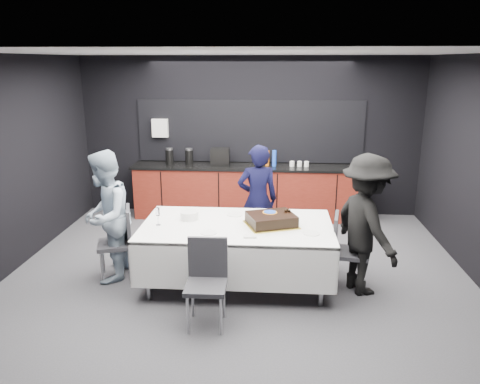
{
  "coord_description": "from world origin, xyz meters",
  "views": [
    {
      "loc": [
        0.43,
        -5.78,
        2.71
      ],
      "look_at": [
        0.0,
        0.1,
        1.05
      ],
      "focal_mm": 35.0,
      "sensor_mm": 36.0,
      "label": 1
    }
  ],
  "objects_px": {
    "champagne_flute": "(158,213)",
    "chair_left": "(121,238)",
    "chair_right": "(344,246)",
    "person_center": "(258,200)",
    "person_left": "(105,217)",
    "cake_assembly": "(271,220)",
    "chair_near": "(207,276)",
    "person_right": "(366,225)",
    "party_table": "(237,235)",
    "plate_stack": "(189,215)"
  },
  "relations": [
    {
      "from": "chair_near",
      "to": "chair_left",
      "type": "bearing_deg",
      "value": 141.07
    },
    {
      "from": "party_table",
      "to": "cake_assembly",
      "type": "bearing_deg",
      "value": -0.53
    },
    {
      "from": "cake_assembly",
      "to": "plate_stack",
      "type": "relative_size",
      "value": 3.13
    },
    {
      "from": "plate_stack",
      "to": "person_center",
      "type": "distance_m",
      "value": 1.19
    },
    {
      "from": "party_table",
      "to": "plate_stack",
      "type": "height_order",
      "value": "plate_stack"
    },
    {
      "from": "chair_right",
      "to": "person_center",
      "type": "bearing_deg",
      "value": 137.38
    },
    {
      "from": "chair_left",
      "to": "person_left",
      "type": "xyz_separation_m",
      "value": [
        -0.16,
        -0.05,
        0.3
      ]
    },
    {
      "from": "chair_right",
      "to": "person_left",
      "type": "bearing_deg",
      "value": 179.61
    },
    {
      "from": "person_center",
      "to": "person_left",
      "type": "height_order",
      "value": "person_left"
    },
    {
      "from": "chair_right",
      "to": "person_left",
      "type": "relative_size",
      "value": 0.56
    },
    {
      "from": "chair_right",
      "to": "person_center",
      "type": "xyz_separation_m",
      "value": [
        -1.1,
        1.01,
        0.26
      ]
    },
    {
      "from": "person_center",
      "to": "person_right",
      "type": "xyz_separation_m",
      "value": [
        1.32,
        -1.1,
        0.05
      ]
    },
    {
      "from": "champagne_flute",
      "to": "person_right",
      "type": "xyz_separation_m",
      "value": [
        2.49,
        0.0,
        -0.09
      ]
    },
    {
      "from": "champagne_flute",
      "to": "chair_left",
      "type": "relative_size",
      "value": 0.24
    },
    {
      "from": "chair_left",
      "to": "chair_near",
      "type": "height_order",
      "value": "same"
    },
    {
      "from": "person_center",
      "to": "person_right",
      "type": "relative_size",
      "value": 0.94
    },
    {
      "from": "plate_stack",
      "to": "person_center",
      "type": "bearing_deg",
      "value": 46.12
    },
    {
      "from": "plate_stack",
      "to": "person_right",
      "type": "relative_size",
      "value": 0.14
    },
    {
      "from": "chair_left",
      "to": "person_left",
      "type": "bearing_deg",
      "value": -161.32
    },
    {
      "from": "champagne_flute",
      "to": "chair_right",
      "type": "bearing_deg",
      "value": 2.41
    },
    {
      "from": "chair_left",
      "to": "cake_assembly",
      "type": "bearing_deg",
      "value": -2.29
    },
    {
      "from": "chair_near",
      "to": "party_table",
      "type": "bearing_deg",
      "value": 75.41
    },
    {
      "from": "person_right",
      "to": "chair_right",
      "type": "bearing_deg",
      "value": 44.59
    },
    {
      "from": "chair_near",
      "to": "champagne_flute",
      "type": "bearing_deg",
      "value": 130.18
    },
    {
      "from": "chair_right",
      "to": "person_right",
      "type": "xyz_separation_m",
      "value": [
        0.22,
        -0.09,
        0.31
      ]
    },
    {
      "from": "plate_stack",
      "to": "chair_left",
      "type": "distance_m",
      "value": 0.93
    },
    {
      "from": "cake_assembly",
      "to": "person_center",
      "type": "relative_size",
      "value": 0.45
    },
    {
      "from": "person_right",
      "to": "chair_left",
      "type": "bearing_deg",
      "value": 63.83
    },
    {
      "from": "party_table",
      "to": "person_left",
      "type": "distance_m",
      "value": 1.66
    },
    {
      "from": "chair_near",
      "to": "person_left",
      "type": "relative_size",
      "value": 0.56
    },
    {
      "from": "party_table",
      "to": "person_left",
      "type": "height_order",
      "value": "person_left"
    },
    {
      "from": "champagne_flute",
      "to": "person_center",
      "type": "xyz_separation_m",
      "value": [
        1.17,
        1.1,
        -0.14
      ]
    },
    {
      "from": "champagne_flute",
      "to": "person_center",
      "type": "height_order",
      "value": "person_center"
    },
    {
      "from": "champagne_flute",
      "to": "chair_right",
      "type": "height_order",
      "value": "champagne_flute"
    },
    {
      "from": "chair_right",
      "to": "chair_near",
      "type": "bearing_deg",
      "value": -148.91
    },
    {
      "from": "plate_stack",
      "to": "person_left",
      "type": "xyz_separation_m",
      "value": [
        -1.04,
        -0.13,
        0.0
      ]
    },
    {
      "from": "party_table",
      "to": "chair_left",
      "type": "distance_m",
      "value": 1.5
    },
    {
      "from": "chair_left",
      "to": "party_table",
      "type": "bearing_deg",
      "value": -2.78
    },
    {
      "from": "champagne_flute",
      "to": "chair_left",
      "type": "bearing_deg",
      "value": 162.69
    },
    {
      "from": "chair_right",
      "to": "person_left",
      "type": "height_order",
      "value": "person_left"
    },
    {
      "from": "champagne_flute",
      "to": "chair_near",
      "type": "bearing_deg",
      "value": -49.82
    },
    {
      "from": "champagne_flute",
      "to": "chair_near",
      "type": "relative_size",
      "value": 0.24
    },
    {
      "from": "cake_assembly",
      "to": "plate_stack",
      "type": "bearing_deg",
      "value": 171.62
    },
    {
      "from": "cake_assembly",
      "to": "person_right",
      "type": "relative_size",
      "value": 0.42
    },
    {
      "from": "cake_assembly",
      "to": "chair_near",
      "type": "relative_size",
      "value": 0.77
    },
    {
      "from": "cake_assembly",
      "to": "person_left",
      "type": "relative_size",
      "value": 0.43
    },
    {
      "from": "cake_assembly",
      "to": "plate_stack",
      "type": "distance_m",
      "value": 1.04
    },
    {
      "from": "person_center",
      "to": "person_left",
      "type": "distance_m",
      "value": 2.11
    },
    {
      "from": "champagne_flute",
      "to": "chair_right",
      "type": "distance_m",
      "value": 2.3
    },
    {
      "from": "plate_stack",
      "to": "champagne_flute",
      "type": "xyz_separation_m",
      "value": [
        -0.34,
        -0.24,
        0.11
      ]
    }
  ]
}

